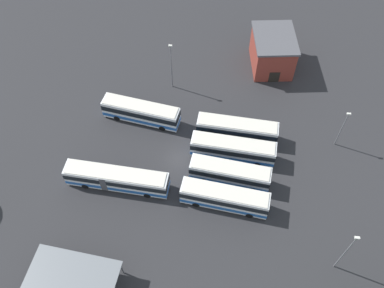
% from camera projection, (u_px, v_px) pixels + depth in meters
% --- Properties ---
extents(ground_plane, '(94.52, 94.52, 0.00)m').
position_uv_depth(ground_plane, '(180.00, 159.00, 61.18)').
color(ground_plane, '#28282B').
extents(bus_row0_slot0, '(14.59, 3.25, 3.44)m').
position_uv_depth(bus_row0_slot0, '(117.00, 179.00, 57.15)').
color(bus_row0_slot0, silver).
rests_on(bus_row0_slot0, ground_plane).
extents(bus_row0_slot3, '(12.42, 4.42, 3.44)m').
position_uv_depth(bus_row0_slot3, '(141.00, 112.00, 64.14)').
color(bus_row0_slot3, silver).
rests_on(bus_row0_slot3, ground_plane).
extents(bus_row1_slot0, '(12.12, 3.80, 3.44)m').
position_uv_depth(bus_row1_slot0, '(225.00, 198.00, 55.41)').
color(bus_row1_slot0, silver).
rests_on(bus_row1_slot0, ground_plane).
extents(bus_row1_slot1, '(11.48, 3.73, 3.44)m').
position_uv_depth(bus_row1_slot1, '(230.00, 173.00, 57.65)').
color(bus_row1_slot1, silver).
rests_on(bus_row1_slot1, ground_plane).
extents(bus_row1_slot2, '(12.44, 3.37, 3.44)m').
position_uv_depth(bus_row1_slot2, '(233.00, 149.00, 60.07)').
color(bus_row1_slot2, silver).
rests_on(bus_row1_slot2, ground_plane).
extents(bus_row1_slot3, '(12.26, 3.24, 3.44)m').
position_uv_depth(bus_row1_slot3, '(237.00, 129.00, 62.17)').
color(bus_row1_slot3, silver).
rests_on(bus_row1_slot3, ground_plane).
extents(depot_building, '(8.10, 9.69, 6.16)m').
position_uv_depth(depot_building, '(273.00, 51.00, 70.34)').
color(depot_building, maroon).
rests_on(depot_building, ground_plane).
extents(maintenance_shelter, '(11.12, 8.00, 3.46)m').
position_uv_depth(maintenance_shelter, '(70.00, 282.00, 47.40)').
color(maintenance_shelter, slate).
rests_on(maintenance_shelter, ground_plane).
extents(lamp_post_far_corner, '(0.56, 0.28, 9.00)m').
position_uv_depth(lamp_post_far_corner, '(171.00, 65.00, 65.83)').
color(lamp_post_far_corner, slate).
rests_on(lamp_post_far_corner, ground_plane).
extents(lamp_post_near_entrance, '(0.56, 0.28, 7.28)m').
position_uv_depth(lamp_post_near_entrance, '(342.00, 128.00, 59.53)').
color(lamp_post_near_entrance, slate).
rests_on(lamp_post_near_entrance, ground_plane).
extents(lamp_post_by_building, '(0.56, 0.28, 9.14)m').
position_uv_depth(lamp_post_by_building, '(346.00, 252.00, 47.76)').
color(lamp_post_by_building, slate).
rests_on(lamp_post_by_building, ground_plane).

